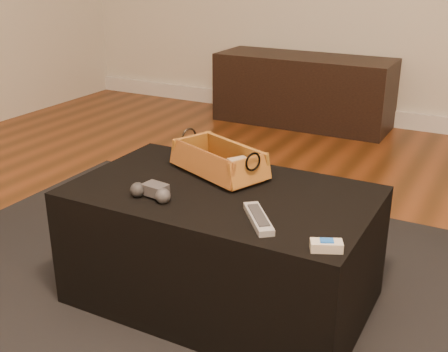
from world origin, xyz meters
The scene contains 11 objects.
floor centered at (0.00, 0.00, -0.01)m, with size 5.00×5.50×0.01m, color brown.
baseboard centered at (0.00, 2.73, 0.06)m, with size 5.00×0.04×0.12m, color white.
media_cabinet centered at (-0.49, 2.51, 0.25)m, with size 1.26×0.45×0.50m, color black.
area_rug centered at (0.08, 0.16, 0.01)m, with size 2.60×2.00×0.01m, color black.
ottoman centered at (0.08, 0.21, 0.22)m, with size 1.00×0.60×0.42m, color black.
tv_remote centered at (-0.03, 0.33, 0.45)m, with size 0.19×0.04×0.02m, color black.
cloth_bundle centered at (0.10, 0.32, 0.47)m, with size 0.10×0.07×0.05m, color tan.
wicker_basket centered at (0.00, 0.34, 0.47)m, with size 0.40×0.31×0.13m.
game_controller centered at (-0.08, 0.04, 0.46)m, with size 0.15×0.09×0.05m.
silver_remote centered at (0.29, 0.05, 0.44)m, with size 0.16×0.19×0.02m.
cream_gadget centered at (0.52, -0.03, 0.45)m, with size 0.09×0.07×0.03m.
Camera 1 is at (0.90, -1.31, 1.16)m, focal length 45.00 mm.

